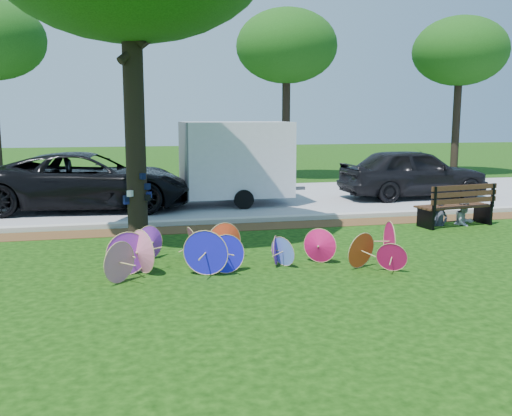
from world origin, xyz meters
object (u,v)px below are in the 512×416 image
Objects in this scene: black_van at (88,181)px; park_bench at (454,205)px; person_left at (441,201)px; dark_pickup at (413,173)px; cargo_trailer at (236,159)px; person_right at (465,200)px; parasol_pile at (233,249)px.

black_van reaches higher than park_bench.
person_left is (-0.35, 0.05, 0.10)m from park_bench.
cargo_trailer reaches higher than dark_pickup.
person_left is 0.70m from person_right.
person_right reaches higher than park_bench.
person_right is at bearing -12.46° from person_left.
dark_pickup is (10.76, 0.08, -0.00)m from black_van.
parasol_pile is at bearing 133.07° from dark_pickup.
cargo_trailer is at bearing 122.47° from person_right.
dark_pickup is 6.24m from cargo_trailer.
cargo_trailer is 7.04m from person_right.
black_van is at bearing 144.35° from park_bench.
person_right is at bearing -0.65° from park_bench.
park_bench is at bearing -46.19° from cargo_trailer.
person_left is at bearing -48.06° from cargo_trailer.
parasol_pile is 7.90m from cargo_trailer.
cargo_trailer is 6.55m from person_left.
cargo_trailer is (-6.21, -0.04, 0.60)m from dark_pickup.
dark_pickup reaches higher than park_bench.
dark_pickup is at bearing 64.91° from park_bench.
dark_pickup is at bearing 44.84° from parasol_pile.
black_van is at bearing 139.25° from person_right.
black_van is 10.76m from dark_pickup.
park_bench is at bearing 173.18° from person_right.
black_van is 4.59m from cargo_trailer.
park_bench is (-1.41, -4.82, -0.32)m from dark_pickup.
black_van is 10.78m from person_right.
dark_pickup is 5.03m from park_bench.
person_left is (9.00, -4.69, -0.23)m from black_van.
black_van is 10.49m from park_bench.
cargo_trailer is at bearing 126.33° from park_bench.
parasol_pile is 1.69× the size of cargo_trailer.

